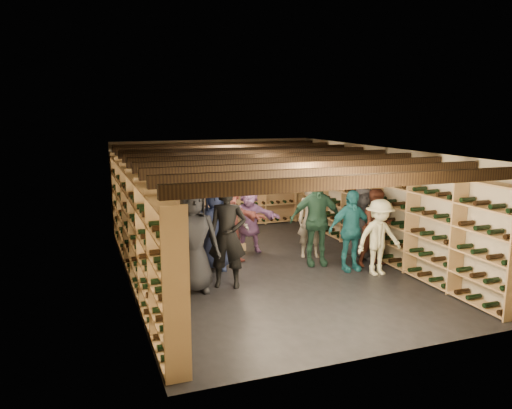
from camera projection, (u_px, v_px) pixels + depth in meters
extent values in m
plane|color=black|center=(266.00, 268.00, 10.25)|extent=(8.00, 8.00, 0.00)
cube|color=#BCAF92|center=(214.00, 184.00, 13.72)|extent=(5.50, 0.02, 2.40)
cube|color=#BCAF92|center=(380.00, 269.00, 6.33)|extent=(5.50, 0.02, 2.40)
cube|color=#BCAF92|center=(126.00, 221.00, 9.10)|extent=(0.02, 8.00, 2.40)
cube|color=#BCAF92|center=(383.00, 202.00, 10.95)|extent=(0.02, 8.00, 2.40)
cube|color=beige|center=(267.00, 151.00, 9.80)|extent=(5.50, 8.00, 0.01)
cube|color=black|center=(363.00, 181.00, 6.60)|extent=(5.40, 0.12, 0.18)
cube|color=black|center=(331.00, 173.00, 7.41)|extent=(5.40, 0.12, 0.18)
cube|color=black|center=(305.00, 167.00, 8.21)|extent=(5.40, 0.12, 0.18)
cube|color=black|center=(284.00, 162.00, 9.02)|extent=(5.40, 0.12, 0.18)
cube|color=black|center=(267.00, 158.00, 9.83)|extent=(5.40, 0.12, 0.18)
cube|color=black|center=(252.00, 154.00, 10.64)|extent=(5.40, 0.12, 0.18)
cube|color=black|center=(239.00, 151.00, 11.45)|extent=(5.40, 0.12, 0.18)
cube|color=black|center=(228.00, 148.00, 12.25)|extent=(5.40, 0.12, 0.18)
cube|color=black|center=(219.00, 146.00, 13.06)|extent=(5.40, 0.12, 0.18)
cube|color=#A97D52|center=(137.00, 227.00, 9.19)|extent=(0.32, 7.50, 2.15)
cube|color=#A97D52|center=(376.00, 208.00, 10.91)|extent=(0.32, 7.50, 2.15)
cube|color=#A97D52|center=(216.00, 189.00, 13.59)|extent=(4.70, 0.30, 2.15)
cube|color=tan|center=(210.00, 251.00, 11.15)|extent=(0.57, 0.45, 0.17)
cube|color=tan|center=(209.00, 244.00, 11.11)|extent=(0.57, 0.45, 0.17)
cube|color=tan|center=(209.00, 236.00, 11.08)|extent=(0.57, 0.45, 0.17)
cube|color=tan|center=(209.00, 229.00, 11.05)|extent=(0.57, 0.45, 0.17)
cube|color=tan|center=(209.00, 222.00, 11.02)|extent=(0.57, 0.45, 0.17)
cube|color=tan|center=(219.00, 240.00, 12.06)|extent=(0.58, 0.49, 0.17)
cube|color=tan|center=(219.00, 234.00, 12.03)|extent=(0.58, 0.49, 0.17)
cube|color=tan|center=(218.00, 227.00, 12.00)|extent=(0.58, 0.49, 0.17)
cube|color=tan|center=(233.00, 247.00, 11.46)|extent=(0.57, 0.46, 0.17)
imported|color=black|center=(193.00, 239.00, 8.74)|extent=(0.94, 0.62, 1.91)
imported|color=black|center=(227.00, 236.00, 8.99)|extent=(0.82, 0.71, 1.91)
imported|color=beige|center=(379.00, 237.00, 9.71)|extent=(0.99, 0.59, 1.50)
imported|color=#1F6C77|center=(350.00, 230.00, 9.97)|extent=(0.97, 0.42, 1.64)
imported|color=brown|center=(229.00, 222.00, 10.50)|extent=(1.63, 0.65, 1.72)
imported|color=#192142|center=(215.00, 228.00, 10.01)|extent=(0.93, 0.69, 1.73)
imported|color=gray|center=(311.00, 220.00, 10.87)|extent=(0.69, 0.54, 1.65)
imported|color=#441F15|center=(377.00, 228.00, 10.23)|extent=(0.82, 0.65, 1.62)
imported|color=#A69F98|center=(226.00, 219.00, 11.14)|extent=(1.11, 0.74, 1.60)
imported|color=#214534|center=(316.00, 221.00, 10.31)|extent=(1.17, 0.70, 1.87)
imported|color=#8A5B99|center=(249.00, 218.00, 11.33)|extent=(1.49, 0.92, 1.53)
imported|color=#353338|center=(363.00, 223.00, 10.74)|extent=(0.87, 0.68, 1.58)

